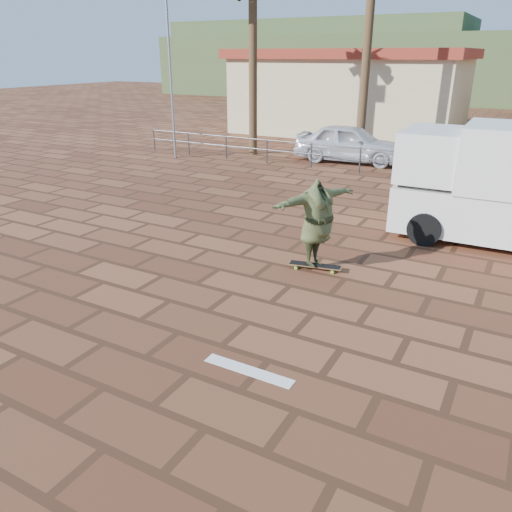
# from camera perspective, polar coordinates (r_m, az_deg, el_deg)

# --- Properties ---
(ground) EXTENTS (120.00, 120.00, 0.00)m
(ground) POSITION_cam_1_polar(r_m,az_deg,el_deg) (8.55, -0.92, -7.61)
(ground) COLOR brown
(ground) RESTS_ON ground
(paint_stripe) EXTENTS (1.40, 0.22, 0.01)m
(paint_stripe) POSITION_cam_1_polar(r_m,az_deg,el_deg) (7.38, -0.86, -12.95)
(paint_stripe) COLOR white
(paint_stripe) RESTS_ON ground
(guardrail) EXTENTS (24.06, 0.06, 1.00)m
(guardrail) POSITION_cam_1_polar(r_m,az_deg,el_deg) (19.13, 17.61, 10.36)
(guardrail) COLOR #47494F
(guardrail) RESTS_ON ground
(flagpole) EXTENTS (1.30, 0.10, 8.00)m
(flagpole) POSITION_cam_1_polar(r_m,az_deg,el_deg) (22.11, -9.67, 22.84)
(flagpole) COLOR gray
(flagpole) RESTS_ON ground
(building_west) EXTENTS (12.60, 7.60, 4.50)m
(building_west) POSITION_cam_1_polar(r_m,az_deg,el_deg) (30.11, 10.69, 18.00)
(building_west) COLOR beige
(building_west) RESTS_ON ground
(hill_front) EXTENTS (70.00, 18.00, 6.00)m
(hill_front) POSITION_cam_1_polar(r_m,az_deg,el_deg) (56.56, 26.79, 18.64)
(hill_front) COLOR #384C28
(hill_front) RESTS_ON ground
(hill_back) EXTENTS (35.00, 14.00, 8.00)m
(hill_back) POSITION_cam_1_polar(r_m,az_deg,el_deg) (67.52, 7.19, 21.72)
(hill_back) COLOR #384C28
(hill_back) RESTS_ON ground
(longboard) EXTENTS (1.15, 0.47, 0.11)m
(longboard) POSITION_cam_1_polar(r_m,az_deg,el_deg) (10.61, 6.75, -1.09)
(longboard) COLOR olive
(longboard) RESTS_ON ground
(skateboarder) EXTENTS (1.41, 2.32, 1.84)m
(skateboarder) POSITION_cam_1_polar(r_m,az_deg,el_deg) (10.27, 6.98, 3.72)
(skateboarder) COLOR #444B28
(skateboarder) RESTS_ON longboard
(car_silver) EXTENTS (4.70, 2.21, 1.55)m
(car_silver) POSITION_cam_1_polar(r_m,az_deg,el_deg) (21.72, 10.71, 12.55)
(car_silver) COLOR silver
(car_silver) RESTS_ON ground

